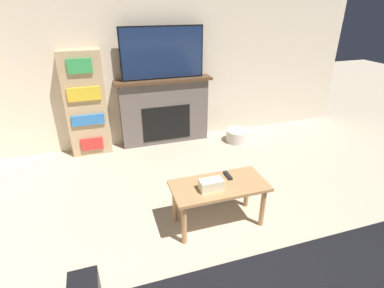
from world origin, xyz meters
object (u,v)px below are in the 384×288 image
Objects in this scene: tv at (163,53)px; bookshelf at (86,104)px; storage_basket at (238,136)px; fireplace at (165,111)px; coffee_table at (219,191)px.

tv reaches higher than bookshelf.
storage_basket is (2.23, -0.34, -0.65)m from bookshelf.
storage_basket is at bearing -18.29° from fireplace.
fireplace is at bearing 161.71° from storage_basket.
tv is 1.29× the size of coffee_table.
fireplace is at bearing 90.00° from tv.
storage_basket is (1.05, 1.72, -0.29)m from coffee_table.
coffee_table is 2.03m from storage_basket.
tv is 1.29m from bookshelf.
tv is 0.81× the size of bookshelf.
storage_basket is at bearing -17.35° from tv.
storage_basket is at bearing 58.44° from coffee_table.
coffee_table is 0.63× the size of bookshelf.
coffee_table is at bearing -121.56° from storage_basket.
coffee_table is (0.05, -2.08, -0.12)m from fireplace.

